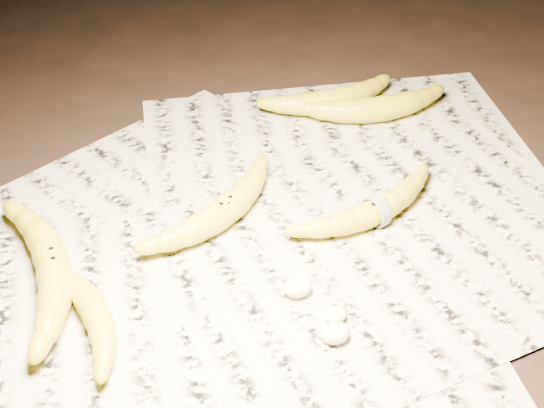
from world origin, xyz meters
name	(u,v)px	position (x,y,z in m)	size (l,w,h in m)	color
ground	(269,256)	(0.00, 0.00, 0.00)	(3.00, 3.00, 0.00)	black
newspaper_patch	(274,231)	(0.02, 0.03, 0.00)	(0.90, 0.70, 0.01)	#B8B39E
banana_left_a	(52,264)	(-0.25, 0.07, 0.03)	(0.23, 0.07, 0.04)	gold
banana_left_b	(93,308)	(-0.22, -0.02, 0.02)	(0.16, 0.05, 0.03)	gold
banana_center	(225,209)	(-0.03, 0.08, 0.03)	(0.21, 0.06, 0.04)	gold
banana_taped	(377,209)	(0.15, -0.01, 0.03)	(0.20, 0.06, 0.03)	gold
banana_upper_a	(376,107)	(0.28, 0.20, 0.03)	(0.20, 0.06, 0.04)	gold
banana_upper_b	(333,98)	(0.23, 0.25, 0.03)	(0.19, 0.06, 0.04)	gold
measuring_tape	(377,209)	(0.15, -0.01, 0.03)	(0.04, 0.04, 0.00)	white
flesh_chunk_a	(298,285)	(0.00, -0.08, 0.02)	(0.03, 0.03, 0.02)	#F1ECBA
flesh_chunk_b	(336,330)	(0.00, -0.15, 0.02)	(0.03, 0.03, 0.02)	#F1ECBA
flesh_chunk_c	(336,312)	(0.02, -0.13, 0.02)	(0.03, 0.02, 0.02)	#F1ECBA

